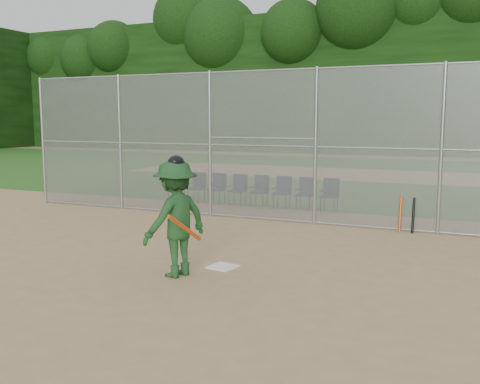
% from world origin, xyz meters
% --- Properties ---
extents(ground, '(100.00, 100.00, 0.00)m').
position_xyz_m(ground, '(0.00, 0.00, 0.00)').
color(ground, tan).
rests_on(ground, ground).
extents(grass_strip, '(100.00, 100.00, 0.00)m').
position_xyz_m(grass_strip, '(0.00, 18.00, 0.01)').
color(grass_strip, '#2A601C').
rests_on(grass_strip, ground).
extents(dirt_patch_far, '(24.00, 24.00, 0.00)m').
position_xyz_m(dirt_patch_far, '(0.00, 18.00, 0.01)').
color(dirt_patch_far, tan).
rests_on(dirt_patch_far, ground).
extents(backstop_fence, '(16.09, 0.09, 4.00)m').
position_xyz_m(backstop_fence, '(0.00, 5.00, 2.07)').
color(backstop_fence, gray).
rests_on(backstop_fence, ground).
extents(treeline, '(81.00, 60.00, 11.00)m').
position_xyz_m(treeline, '(0.00, 20.00, 5.50)').
color(treeline, black).
rests_on(treeline, ground).
extents(home_plate, '(0.55, 0.55, 0.02)m').
position_xyz_m(home_plate, '(0.58, 0.39, 0.01)').
color(home_plate, white).
rests_on(home_plate, ground).
extents(batter_at_plate, '(1.13, 1.50, 2.10)m').
position_xyz_m(batter_at_plate, '(0.06, -0.40, 1.02)').
color(batter_at_plate, '#1D4A22').
rests_on(batter_at_plate, ground).
extents(spare_bats, '(0.36, 0.23, 0.85)m').
position_xyz_m(spare_bats, '(3.30, 4.93, 0.42)').
color(spare_bats, '#D84C14').
rests_on(spare_bats, ground).
extents(chair_0, '(0.54, 0.52, 0.96)m').
position_xyz_m(chair_0, '(-4.31, 7.09, 0.48)').
color(chair_0, '#0E1935').
rests_on(chair_0, ground).
extents(chair_1, '(0.54, 0.52, 0.96)m').
position_xyz_m(chair_1, '(-3.57, 7.09, 0.48)').
color(chair_1, '#0E1935').
rests_on(chair_1, ground).
extents(chair_2, '(0.54, 0.52, 0.96)m').
position_xyz_m(chair_2, '(-2.83, 7.09, 0.48)').
color(chair_2, '#0E1935').
rests_on(chair_2, ground).
extents(chair_3, '(0.54, 0.52, 0.96)m').
position_xyz_m(chair_3, '(-2.10, 7.09, 0.48)').
color(chair_3, '#0E1935').
rests_on(chair_3, ground).
extents(chair_4, '(0.54, 0.52, 0.96)m').
position_xyz_m(chair_4, '(-1.36, 7.09, 0.48)').
color(chair_4, '#0E1935').
rests_on(chair_4, ground).
extents(chair_5, '(0.54, 0.52, 0.96)m').
position_xyz_m(chair_5, '(-0.62, 7.09, 0.48)').
color(chair_5, '#0E1935').
rests_on(chair_5, ground).
extents(chair_6, '(0.54, 0.52, 0.96)m').
position_xyz_m(chair_6, '(0.12, 7.09, 0.48)').
color(chair_6, '#0E1935').
rests_on(chair_6, ground).
extents(chair_7, '(0.54, 0.52, 0.96)m').
position_xyz_m(chair_7, '(0.86, 7.09, 0.48)').
color(chair_7, '#0E1935').
rests_on(chair_7, ground).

